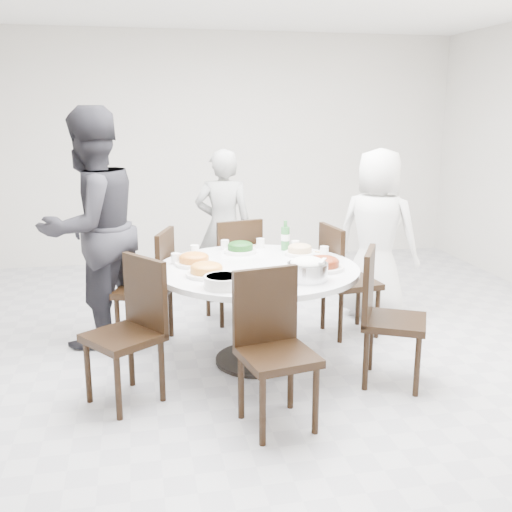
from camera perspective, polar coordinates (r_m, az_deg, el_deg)
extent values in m
cube|color=#B2B1B6|center=(4.97, 1.84, -8.42)|extent=(6.00, 6.00, 0.01)
cube|color=silver|center=(7.57, -3.39, 10.14)|extent=(6.00, 0.01, 2.80)
cylinder|color=white|center=(4.52, 0.13, -5.63)|extent=(1.50, 1.50, 0.75)
cube|color=black|center=(5.13, 9.01, -2.28)|extent=(0.47, 0.47, 0.95)
cube|color=black|center=(5.42, -2.32, -1.24)|extent=(0.51, 0.51, 0.95)
cube|color=black|center=(4.94, -10.65, -2.98)|extent=(0.53, 0.53, 0.95)
cube|color=black|center=(3.98, -12.57, -7.24)|extent=(0.59, 0.59, 0.95)
cube|color=black|center=(3.60, 2.09, -9.19)|extent=(0.49, 0.49, 0.95)
cube|color=black|center=(4.26, 13.08, -5.83)|extent=(0.57, 0.57, 0.95)
imported|color=silver|center=(5.53, 11.45, 2.02)|extent=(0.89, 0.87, 1.55)
imported|color=black|center=(5.88, -3.11, 2.79)|extent=(0.61, 0.46, 1.52)
imported|color=black|center=(4.95, -15.39, 2.54)|extent=(1.17, 1.16, 1.91)
cylinder|color=white|center=(4.84, -1.50, 0.71)|extent=(0.26, 0.26, 0.07)
cylinder|color=white|center=(4.77, 4.19, 0.47)|extent=(0.24, 0.24, 0.07)
cylinder|color=white|center=(4.47, -5.92, -0.40)|extent=(0.28, 0.28, 0.08)
cylinder|color=white|center=(4.36, 6.37, -0.79)|extent=(0.31, 0.31, 0.08)
cylinder|color=white|center=(4.18, -4.73, -1.40)|extent=(0.29, 0.29, 0.08)
cylinder|color=silver|center=(4.07, 4.91, -1.49)|extent=(0.28, 0.28, 0.12)
cylinder|color=white|center=(3.90, -3.13, -2.46)|extent=(0.26, 0.26, 0.08)
cylinder|color=#2A6B32|center=(4.92, 2.81, 1.98)|extent=(0.07, 0.07, 0.25)
cylinder|color=white|center=(4.98, -1.25, 1.16)|extent=(0.07, 0.07, 0.08)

